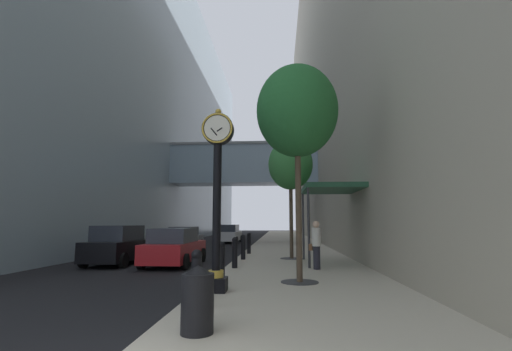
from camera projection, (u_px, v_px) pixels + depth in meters
The scene contains 19 objects.
ground_plane at pixel (254, 245), 30.10m from camera, with size 110.00×110.00×0.00m, color black.
sidewalk_right at pixel (287, 242), 32.89m from camera, with size 5.60×80.00×0.14m, color #BCB29E.
building_block_left at pixel (136, 97), 35.77m from camera, with size 22.74×80.00×29.10m.
building_block_right at pixel (359, 51), 34.87m from camera, with size 9.00×80.00×37.33m.
street_clock at pixel (217, 188), 9.26m from camera, with size 0.84×0.55×4.77m.
bollard_nearest at pixel (196, 277), 7.34m from camera, with size 0.23×0.23×1.17m.
bollard_second at pixel (221, 261), 10.50m from camera, with size 0.23×0.23×1.17m.
bollard_third at pixel (235, 252), 13.65m from camera, with size 0.23×0.23×1.17m.
bollard_fourth at pixel (243, 246), 16.81m from camera, with size 0.23×0.23×1.17m.
bollard_fifth at pixel (249, 243), 19.97m from camera, with size 0.23×0.23×1.17m.
street_tree_near at pixel (297, 112), 10.99m from camera, with size 2.51×2.51×6.62m.
street_tree_mid_near at pixel (290, 165), 17.70m from camera, with size 2.21×2.21×5.89m.
trash_bin at pixel (198, 298), 5.63m from camera, with size 0.53×0.53×1.05m.
pedestrian_walking at pixel (316, 243), 13.31m from camera, with size 0.51×0.42×1.80m.
storefront_awning at pixel (330, 190), 15.50m from camera, with size 2.40×3.60×3.30m.
car_grey_near at pixel (184, 238), 24.82m from camera, with size 2.01×4.16×1.58m.
car_red_mid at pixel (175, 247), 15.67m from camera, with size 2.05×4.45×1.62m.
car_white_far at pixel (229, 234), 33.13m from camera, with size 2.13×4.37×1.68m.
car_black_trailing at pixel (119, 245), 16.10m from camera, with size 1.98×4.21×1.74m.
Camera 1 is at (2.15, -3.54, 1.87)m, focal length 24.86 mm.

